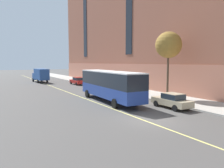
% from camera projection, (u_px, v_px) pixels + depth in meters
% --- Properties ---
extents(ground_plane, '(260.00, 260.00, 0.00)m').
position_uv_depth(ground_plane, '(150.00, 120.00, 17.89)').
color(ground_plane, '#4C4947').
extents(sidewalk, '(5.72, 160.00, 0.15)m').
position_uv_depth(sidewalk, '(195.00, 103.00, 24.98)').
color(sidewalk, '#ADA89E').
rests_on(sidewalk, ground).
extents(city_bus, '(3.17, 12.28, 3.67)m').
position_uv_depth(city_bus, '(110.00, 84.00, 26.00)').
color(city_bus, navy).
rests_on(city_bus, ground).
extents(parked_car_champagne_0, '(1.99, 4.51, 1.56)m').
position_uv_depth(parked_car_champagne_0, '(172.00, 101.00, 22.48)').
color(parked_car_champagne_0, '#BCAD89').
rests_on(parked_car_champagne_0, ground).
extents(parked_car_white_2, '(2.01, 4.60, 1.56)m').
position_uv_depth(parked_car_white_2, '(93.00, 84.00, 38.97)').
color(parked_car_white_2, silver).
rests_on(parked_car_white_2, ground).
extents(parked_car_red_3, '(2.03, 4.83, 1.56)m').
position_uv_depth(parked_car_red_3, '(78.00, 81.00, 45.91)').
color(parked_car_red_3, '#B21E19').
rests_on(parked_car_red_3, ground).
extents(parked_car_black_5, '(2.04, 4.38, 1.56)m').
position_uv_depth(parked_car_black_5, '(120.00, 90.00, 31.19)').
color(parked_car_black_5, black).
rests_on(parked_car_black_5, ground).
extents(box_truck, '(2.61, 7.42, 3.17)m').
position_uv_depth(box_truck, '(41.00, 75.00, 50.78)').
color(box_truck, '#285199').
rests_on(box_truck, ground).
extents(street_tree_far_uptown, '(3.36, 3.36, 8.45)m').
position_uv_depth(street_tree_far_uptown, '(169.00, 45.00, 27.79)').
color(street_tree_far_uptown, brown).
rests_on(street_tree_far_uptown, sidewalk).
extents(lane_centerline, '(0.16, 140.00, 0.01)m').
position_uv_depth(lane_centerline, '(125.00, 113.00, 20.24)').
color(lane_centerline, '#E0D66B').
rests_on(lane_centerline, ground).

